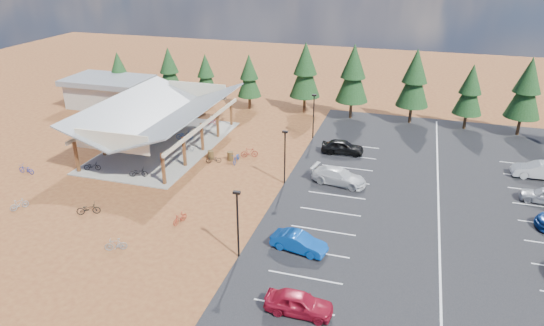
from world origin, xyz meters
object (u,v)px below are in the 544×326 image
(bike_pavilion, at_px, (161,113))
(car_0, at_px, (299,303))
(outbuilding, at_px, (109,92))
(lamp_post_1, at_px, (285,154))
(bike_1, at_px, (133,144))
(bike_4, at_px, (138,172))
(bike_10, at_px, (26,169))
(car_4, at_px, (343,147))
(bike_7, at_px, (212,121))
(car_9, at_px, (539,170))
(bike_13, at_px, (116,244))
(bike_12, at_px, (88,209))
(bike_2, at_px, (142,134))
(bike_6, at_px, (184,135))
(car_3, at_px, (339,176))
(trash_bin_1, at_px, (230,156))
(bike_3, at_px, (173,124))
(trash_bin_0, at_px, (211,155))
(lamp_post_2, at_px, (314,113))
(bike_11, at_px, (180,218))
(bike_0, at_px, (92,166))
(lamp_post_0, at_px, (238,220))
(bike_15, at_px, (249,152))
(bike_9, at_px, (19,204))
(bike_16, at_px, (214,159))
(bike_5, at_px, (186,147))
(car_1, at_px, (299,242))
(bike_14, at_px, (236,158))

(bike_pavilion, bearing_deg, car_0, -46.31)
(outbuilding, relative_size, lamp_post_1, 2.14)
(bike_1, bearing_deg, bike_4, -148.28)
(bike_10, bearing_deg, car_4, 119.26)
(bike_7, relative_size, car_9, 0.32)
(outbuilding, xyz_separation_m, bike_13, (20.34, -29.81, -1.55))
(lamp_post_1, bearing_deg, bike_12, -143.89)
(bike_10, bearing_deg, bike_2, 156.12)
(bike_10, bearing_deg, bike_6, 143.23)
(bike_10, bearing_deg, car_3, 106.00)
(trash_bin_1, relative_size, bike_3, 0.50)
(trash_bin_0, xyz_separation_m, car_0, (14.13, -19.60, 0.28))
(lamp_post_2, height_order, bike_11, lamp_post_2)
(bike_0, distance_m, bike_12, 8.64)
(lamp_post_0, distance_m, lamp_post_1, 12.00)
(bike_1, relative_size, bike_15, 0.92)
(bike_4, distance_m, bike_9, 10.27)
(lamp_post_2, xyz_separation_m, car_0, (5.40, -28.36, -2.24))
(lamp_post_2, height_order, bike_2, lamp_post_2)
(bike_9, bearing_deg, bike_12, -144.15)
(bike_pavilion, height_order, car_4, bike_pavilion)
(bike_3, height_order, bike_7, bike_3)
(car_0, relative_size, car_4, 0.93)
(bike_7, height_order, bike_15, bike_15)
(bike_pavilion, distance_m, car_0, 29.70)
(trash_bin_0, bearing_deg, bike_3, 138.45)
(bike_16, bearing_deg, car_9, 76.55)
(bike_1, height_order, bike_16, bike_1)
(bike_12, bearing_deg, lamp_post_0, -124.84)
(trash_bin_1, distance_m, bike_12, 15.26)
(trash_bin_0, height_order, trash_bin_1, same)
(bike_4, bearing_deg, car_9, -90.32)
(bike_9, bearing_deg, bike_7, -79.57)
(bike_pavilion, height_order, bike_15, bike_pavilion)
(bike_7, bearing_deg, bike_15, -153.33)
(bike_7, relative_size, bike_9, 0.98)
(bike_11, bearing_deg, bike_4, 154.50)
(bike_pavilion, xyz_separation_m, lamp_post_0, (15.00, -17.00, -0.85))
(bike_pavilion, bearing_deg, trash_bin_1, -9.82)
(bike_13, bearing_deg, bike_3, 172.07)
(bike_5, bearing_deg, bike_1, 91.74)
(bike_6, xyz_separation_m, car_4, (17.60, 1.16, 0.20))
(bike_7, bearing_deg, bike_6, 153.18)
(bike_9, height_order, bike_10, bike_10)
(car_3, bearing_deg, car_1, -173.95)
(bike_7, xyz_separation_m, bike_13, (4.07, -26.61, -0.07))
(bike_1, bearing_deg, bike_0, 169.67)
(lamp_post_1, relative_size, bike_11, 3.34)
(lamp_post_2, height_order, bike_5, lamp_post_2)
(lamp_post_1, height_order, bike_14, lamp_post_1)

